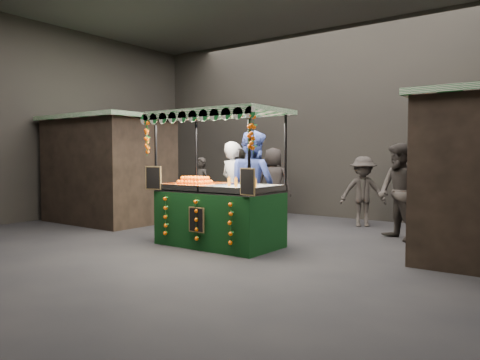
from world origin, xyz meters
The scene contains 12 objects.
ground centered at (0.00, 0.00, 0.00)m, with size 12.00×12.00×0.00m, color black.
market_hall centered at (0.00, 0.00, 3.38)m, with size 12.10×10.10×5.05m.
neighbour_stall_left centered at (-4.40, 1.00, 1.31)m, with size 3.00×2.20×2.60m.
juice_stall centered at (-0.22, 0.13, 0.76)m, with size 2.51×1.47×2.43m.
vendor_grey centered at (-0.68, 1.21, 0.96)m, with size 0.80×0.63×1.92m.
vendor_blue centered at (-0.02, 0.93, 1.05)m, with size 1.19×1.03×2.10m.
shopper_0 centered at (-3.35, 3.25, 0.79)m, with size 0.64×0.49×1.59m.
shopper_1 centered at (2.25, 2.61, 0.94)m, with size 1.16×1.12×1.88m.
shopper_2 centered at (-2.15, 3.44, 0.92)m, with size 1.17×0.76×1.85m.
shopper_3 centered at (1.03, 3.89, 0.81)m, with size 1.20×1.03×1.61m.
shopper_4 centered at (-1.34, 3.79, 0.92)m, with size 1.03×0.83×1.84m.
shopper_6 centered at (2.65, 4.60, 0.94)m, with size 0.58×0.76×1.88m.
Camera 1 is at (4.98, -6.32, 1.63)m, focal length 34.51 mm.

